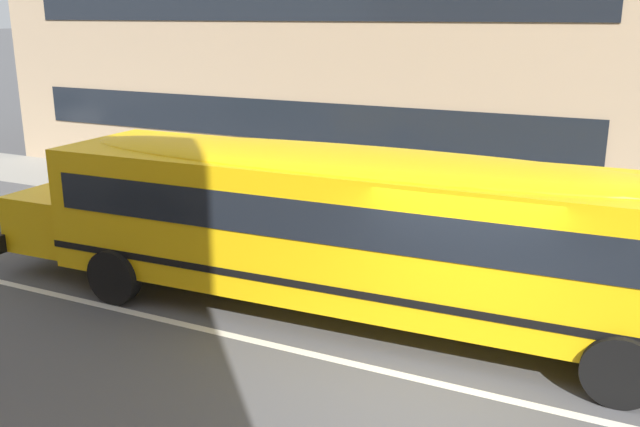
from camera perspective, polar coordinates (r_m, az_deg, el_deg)
ground_plane at (r=9.71m, az=10.15°, el=-13.62°), size 400.00×400.00×0.00m
sidewalk_far at (r=16.23m, az=17.37°, el=-1.80°), size 120.00×3.00×0.01m
lane_centreline at (r=9.71m, az=10.15°, el=-13.60°), size 110.00×0.16×0.01m
school_bus at (r=11.09m, az=2.04°, el=-0.45°), size 12.28×2.94×2.73m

